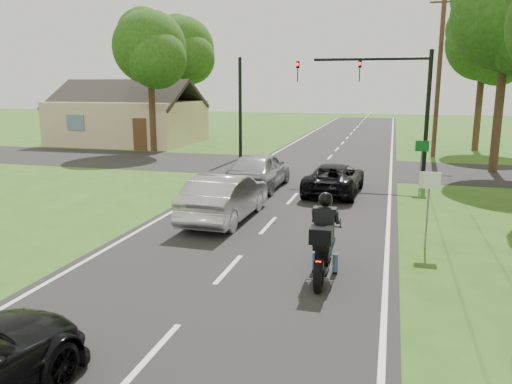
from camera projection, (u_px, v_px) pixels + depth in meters
The scene contains 16 objects.
ground at pixel (229, 269), 12.12m from camera, with size 140.00×140.00×0.00m, color #2E5116.
road at pixel (301, 189), 21.56m from camera, with size 8.00×100.00×0.01m, color black.
cross_road at pixel (321, 167), 27.22m from camera, with size 60.00×7.00×0.01m, color black.
motorcycle_rider at pixel (324, 246), 11.36m from camera, with size 0.68×2.39×2.06m.
dark_suv at pixel (334, 178), 20.56m from camera, with size 2.07×4.49×1.25m, color black.
silver_sedan at pixel (225, 197), 16.44m from camera, with size 1.63×4.69×1.54m, color #ADADB2.
silver_suv at pixel (259, 170), 21.43m from camera, with size 1.93×4.80×1.63m, color #AEB2B7.
traffic_signal at pixel (388, 91), 23.60m from camera, with size 6.38×0.44×6.00m.
signal_pole_far at pixel (240, 109), 29.81m from camera, with size 0.20×0.20×6.00m, color black.
utility_pole_far at pixel (439, 74), 30.22m from camera, with size 1.60×0.28×10.00m.
sign_white at pixel (429, 191), 13.39m from camera, with size 0.55×0.07×2.12m.
sign_green at pixel (422, 153), 20.89m from camera, with size 0.55×0.07×2.12m.
tree_row_e at pixel (489, 47), 32.57m from camera, with size 5.28×5.12×9.61m.
tree_left_near at pixel (152, 52), 32.44m from camera, with size 5.12×4.96×9.22m.
tree_left_far at pixel (185, 52), 42.22m from camera, with size 5.76×5.58×10.14m.
house at pixel (130, 120), 38.51m from camera, with size 10.20×8.00×4.84m.
Camera 1 is at (3.65, -10.88, 4.38)m, focal length 35.00 mm.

